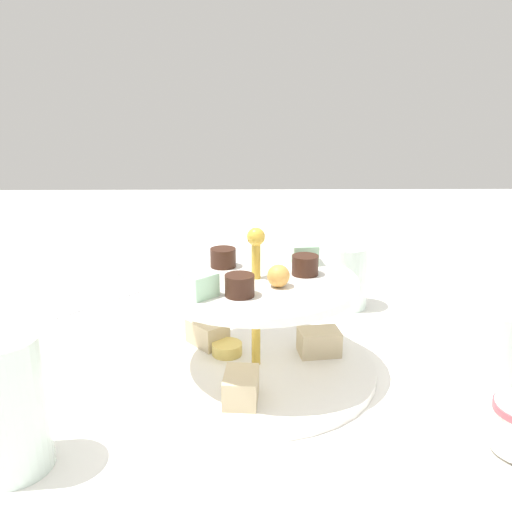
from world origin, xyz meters
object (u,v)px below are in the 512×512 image
Objects in this scene: water_glass_tall_right at (6,404)px; water_glass_mid_back at (347,277)px; water_glass_short_left at (494,343)px; tiered_serving_stand at (256,331)px; butter_knife_left at (100,302)px.

water_glass_tall_right is 1.31× the size of water_glass_mid_back.
water_glass_short_left is at bearing 122.00° from water_glass_mid_back.
tiered_serving_stand is 0.27m from water_glass_short_left.
tiered_serving_stand is 3.43× the size of water_glass_short_left.
butter_knife_left is at bearing -23.98° from water_glass_short_left.
water_glass_mid_back is at bearing -124.90° from tiered_serving_stand.
tiered_serving_stand is 0.24m from water_glass_mid_back.
water_glass_short_left is at bearing -162.10° from water_glass_tall_right.
butter_knife_left is (0.50, -0.22, -0.04)m from water_glass_short_left.
water_glass_tall_right is (0.21, 0.17, 0.01)m from tiered_serving_stand.
water_glass_tall_right is at bearing 46.40° from butter_knife_left.
water_glass_mid_back is at bearing -133.90° from water_glass_tall_right.
water_glass_mid_back reaches higher than butter_knife_left.
tiered_serving_stand is 0.32m from butter_knife_left.
water_glass_tall_right is 1.53× the size of water_glass_short_left.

